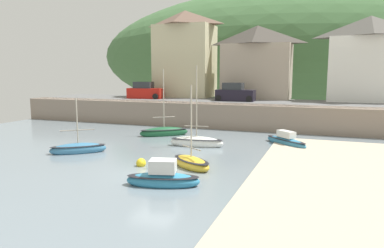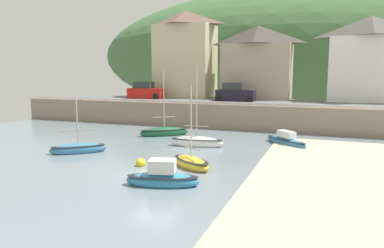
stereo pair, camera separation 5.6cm
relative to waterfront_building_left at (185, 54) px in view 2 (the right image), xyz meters
The scene contains 14 objects.
quay_seawall 12.88m from the waterfront_building_left, 43.48° to the right, with size 48.00×9.40×2.40m.
hillside_backdrop 32.03m from the waterfront_building_left, 69.53° to the left, with size 80.00×44.00×24.63m.
waterfront_building_left is the anchor object (origin of this frame).
waterfront_building_centre 9.03m from the waterfront_building_left, ahead, with size 8.01×4.63×8.35m.
waterfront_building_right 20.68m from the waterfront_building_left, ahead, with size 8.19×5.46×8.83m.
sailboat_nearest_shore 21.60m from the waterfront_building_left, 46.31° to the right, with size 3.72×3.56×1.23m.
motorboat_with_cabin 20.61m from the waterfront_building_left, 65.98° to the right, with size 4.13×1.52×6.17m.
sailboat_tall_mast 23.71m from the waterfront_building_left, 87.44° to the right, with size 3.56×3.19×3.94m.
fishing_boat_green 29.52m from the waterfront_building_left, 70.66° to the right, with size 3.81×2.10×1.47m.
sailboat_blue_trim 16.48m from the waterfront_building_left, 75.68° to the right, with size 4.03×3.50×5.93m.
dinghy_open_wooden 26.29m from the waterfront_building_left, 67.70° to the right, with size 3.27×2.84×4.95m.
parked_car_near_slipway 7.18m from the waterfront_building_left, 126.09° to the right, with size 4.24×2.07×1.95m.
parked_car_by_wall 9.86m from the waterfront_building_left, 30.92° to the right, with size 4.10×1.82×1.95m.
mooring_buoy 26.11m from the waterfront_building_left, 74.46° to the right, with size 0.58×0.58×0.58m.
Camera 2 is at (8.65, -17.17, 5.49)m, focal length 33.78 mm.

